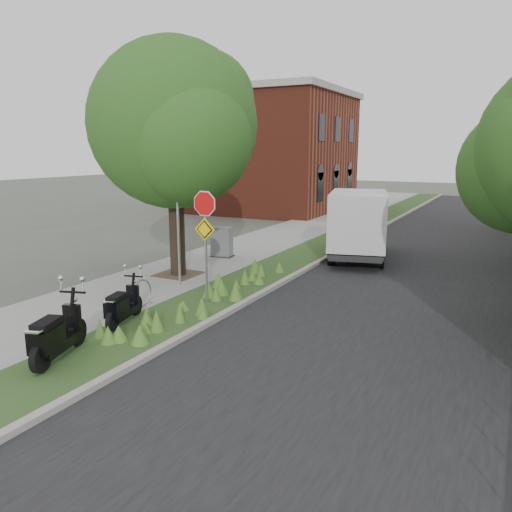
{
  "coord_description": "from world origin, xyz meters",
  "views": [
    {
      "loc": [
        6.02,
        -10.59,
        4.28
      ],
      "look_at": [
        -0.46,
        1.77,
        1.3
      ],
      "focal_mm": 35.0,
      "sensor_mm": 36.0,
      "label": 1
    }
  ],
  "objects_px": {
    "scooter_near": "(54,340)",
    "box_truck": "(358,222)",
    "utility_cabinet": "(222,242)",
    "sign_assembly": "(205,224)",
    "scooter_far": "(121,309)"
  },
  "relations": [
    {
      "from": "scooter_near",
      "to": "box_truck",
      "type": "height_order",
      "value": "box_truck"
    },
    {
      "from": "box_truck",
      "to": "utility_cabinet",
      "type": "relative_size",
      "value": 4.6
    },
    {
      "from": "sign_assembly",
      "to": "scooter_far",
      "type": "xyz_separation_m",
      "value": [
        -0.8,
        -2.53,
        -1.81
      ]
    },
    {
      "from": "sign_assembly",
      "to": "scooter_near",
      "type": "distance_m",
      "value": 5.12
    },
    {
      "from": "scooter_near",
      "to": "box_truck",
      "type": "xyz_separation_m",
      "value": [
        2.39,
        12.77,
        0.93
      ]
    },
    {
      "from": "sign_assembly",
      "to": "scooter_near",
      "type": "bearing_deg",
      "value": -95.64
    },
    {
      "from": "sign_assembly",
      "to": "box_truck",
      "type": "xyz_separation_m",
      "value": [
        1.92,
        7.99,
        -0.82
      ]
    },
    {
      "from": "sign_assembly",
      "to": "scooter_far",
      "type": "distance_m",
      "value": 3.21
    },
    {
      "from": "sign_assembly",
      "to": "utility_cabinet",
      "type": "bearing_deg",
      "value": 117.46
    },
    {
      "from": "scooter_far",
      "to": "scooter_near",
      "type": "bearing_deg",
      "value": -81.78
    },
    {
      "from": "scooter_far",
      "to": "utility_cabinet",
      "type": "height_order",
      "value": "utility_cabinet"
    },
    {
      "from": "scooter_far",
      "to": "utility_cabinet",
      "type": "relative_size",
      "value": 1.41
    },
    {
      "from": "scooter_far",
      "to": "box_truck",
      "type": "distance_m",
      "value": 10.91
    },
    {
      "from": "scooter_far",
      "to": "box_truck",
      "type": "bearing_deg",
      "value": 75.5
    },
    {
      "from": "scooter_near",
      "to": "box_truck",
      "type": "distance_m",
      "value": 13.03
    }
  ]
}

